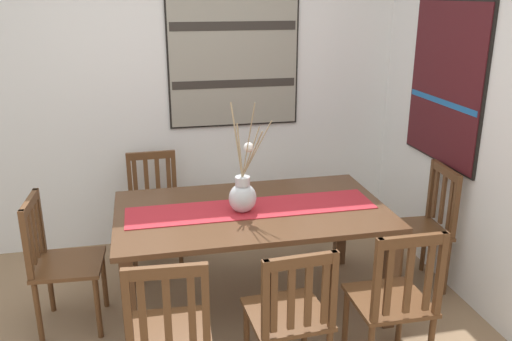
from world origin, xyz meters
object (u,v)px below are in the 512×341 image
(dining_table, at_px, (252,222))
(chair_0, at_px, (423,226))
(chair_4, at_px, (59,260))
(painting_on_back_wall, at_px, (234,58))
(painting_on_side_wall, at_px, (446,83))
(chair_5, at_px, (290,315))
(chair_2, at_px, (154,205))
(chair_1, at_px, (170,333))
(chair_3, at_px, (394,300))
(centerpiece_vase, at_px, (243,193))

(dining_table, distance_m, chair_0, 1.30)
(chair_4, height_order, painting_on_back_wall, painting_on_back_wall)
(painting_on_side_wall, bearing_deg, chair_5, -142.72)
(chair_2, bearing_deg, painting_on_side_wall, -16.50)
(chair_0, xyz_separation_m, chair_5, (-1.27, -0.89, -0.00))
(chair_0, relative_size, chair_4, 1.02)
(dining_table, relative_size, chair_1, 1.94)
(chair_5, bearing_deg, chair_4, 144.97)
(chair_0, xyz_separation_m, chair_4, (-2.55, 0.01, 0.00))
(chair_1, bearing_deg, dining_table, 55.89)
(chair_2, xyz_separation_m, chair_5, (0.65, -1.75, 0.00))
(painting_on_back_wall, relative_size, painting_on_side_wall, 0.98)
(dining_table, bearing_deg, chair_3, -54.21)
(chair_4, relative_size, chair_5, 1.02)
(chair_0, distance_m, chair_5, 1.55)
(dining_table, xyz_separation_m, painting_on_back_wall, (0.10, 1.19, 0.95))
(painting_on_back_wall, bearing_deg, chair_5, -92.11)
(centerpiece_vase, height_order, chair_4, centerpiece_vase)
(chair_1, relative_size, chair_4, 1.03)
(painting_on_side_wall, bearing_deg, chair_0, -131.70)
(chair_3, relative_size, painting_on_side_wall, 0.80)
(chair_2, height_order, chair_5, chair_5)
(dining_table, relative_size, painting_on_back_wall, 1.57)
(chair_2, bearing_deg, chair_1, -89.58)
(chair_1, xyz_separation_m, chair_3, (1.24, 0.04, 0.00))
(chair_2, xyz_separation_m, painting_on_back_wall, (0.73, 0.32, 1.12))
(dining_table, distance_m, chair_1, 1.11)
(dining_table, relative_size, centerpiece_vase, 2.45)
(dining_table, xyz_separation_m, chair_5, (0.03, -0.88, -0.16))
(chair_2, xyz_separation_m, chair_4, (-0.63, -0.85, 0.01))
(painting_on_back_wall, bearing_deg, centerpiece_vase, -97.76)
(centerpiece_vase, distance_m, chair_4, 1.26)
(chair_5, bearing_deg, chair_3, 0.57)
(chair_4, distance_m, painting_on_back_wall, 2.11)
(painting_on_back_wall, bearing_deg, chair_2, -156.43)
(chair_3, height_order, painting_on_side_wall, painting_on_side_wall)
(centerpiece_vase, xyz_separation_m, painting_on_side_wall, (1.56, 0.29, 0.62))
(chair_1, distance_m, chair_4, 1.13)
(dining_table, xyz_separation_m, chair_4, (-1.26, 0.02, -0.16))
(painting_on_side_wall, bearing_deg, painting_on_back_wall, 145.83)
(painting_on_back_wall, distance_m, painting_on_side_wall, 1.69)
(chair_3, height_order, chair_4, chair_3)
(dining_table, height_order, chair_3, chair_3)
(centerpiece_vase, xyz_separation_m, chair_3, (0.70, -0.83, -0.38))
(chair_0, height_order, chair_3, chair_3)
(chair_1, distance_m, chair_3, 1.24)
(chair_2, height_order, chair_3, chair_3)
(centerpiece_vase, height_order, chair_0, centerpiece_vase)
(chair_4, bearing_deg, chair_0, -0.24)
(chair_4, bearing_deg, dining_table, -1.04)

